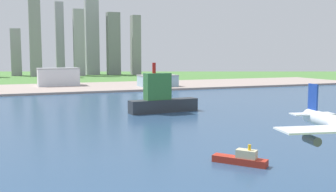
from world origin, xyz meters
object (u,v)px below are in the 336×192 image
object	(u,v)px
tugboat_small	(241,159)
container_barge	(161,98)
warehouse_main	(58,77)
warehouse_annex	(158,81)

from	to	relation	value
tugboat_small	container_barge	size ratio (longest dim) A/B	0.37
warehouse_main	warehouse_annex	xyz separation A→B (m)	(117.67, -58.88, -4.18)
container_barge	warehouse_main	bearing A→B (deg)	100.82
container_barge	tugboat_small	bearing A→B (deg)	-97.40
container_barge	warehouse_main	distance (m)	263.34
tugboat_small	container_barge	world-z (taller)	container_barge
tugboat_small	container_barge	bearing A→B (deg)	82.60
tugboat_small	warehouse_annex	size ratio (longest dim) A/B	0.42
container_barge	warehouse_annex	distance (m)	211.10
container_barge	warehouse_main	size ratio (longest dim) A/B	1.02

